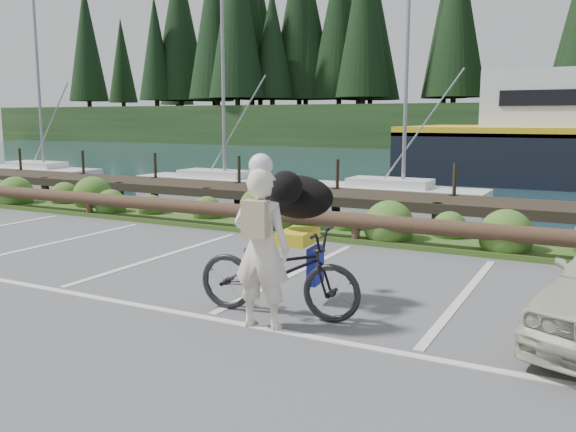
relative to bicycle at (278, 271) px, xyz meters
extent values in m
plane|color=#515153|center=(-0.73, -0.12, -0.55)|extent=(72.00, 72.00, 0.00)
plane|color=#18313B|center=(-0.73, 47.88, -1.75)|extent=(160.00, 160.00, 0.00)
cube|color=#3D5B21|center=(-0.73, 5.18, -0.50)|extent=(34.00, 1.60, 0.10)
imported|color=black|center=(0.00, 0.00, 0.00)|extent=(2.17, 0.94, 1.11)
imported|color=white|center=(0.05, -0.49, 0.38)|extent=(0.72, 0.51, 1.87)
ellipsoid|color=black|center=(-0.07, 0.67, 0.84)|extent=(0.58, 1.03, 0.57)
camera|label=1|loc=(3.47, -6.37, 1.86)|focal=38.00mm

